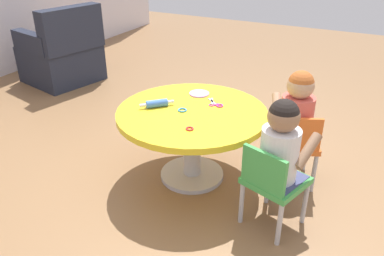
% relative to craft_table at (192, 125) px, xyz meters
% --- Properties ---
extents(ground_plane, '(10.00, 10.00, 0.00)m').
position_rel_craft_table_xyz_m(ground_plane, '(0.00, 0.00, -0.40)').
color(ground_plane, olive).
extents(craft_table, '(0.98, 0.98, 0.51)m').
position_rel_craft_table_xyz_m(craft_table, '(0.00, 0.00, 0.00)').
color(craft_table, silver).
rests_on(craft_table, ground).
extents(child_chair_left, '(0.38, 0.38, 0.54)m').
position_rel_craft_table_xyz_m(child_chair_left, '(-0.24, -0.63, -0.10)').
color(child_chair_left, '#B7B7BC').
rests_on(child_chair_left, ground).
extents(seated_child_left, '(0.41, 0.36, 0.51)m').
position_rel_craft_table_xyz_m(seated_child_left, '(-0.20, -0.64, 0.13)').
color(seated_child_left, '#3F4772').
rests_on(seated_child_left, ground).
extents(child_chair_right, '(0.40, 0.40, 0.54)m').
position_rel_craft_table_xyz_m(child_chair_right, '(0.24, -0.63, -0.10)').
color(child_chair_right, '#B7B7BC').
rests_on(child_chair_right, ground).
extents(seated_child_right, '(0.43, 0.39, 0.51)m').
position_rel_craft_table_xyz_m(seated_child_right, '(0.28, -0.61, 0.13)').
color(seated_child_right, '#3F4772').
rests_on(seated_child_right, ground).
extents(armchair_dark, '(0.84, 0.85, 0.85)m').
position_rel_craft_table_xyz_m(armchair_dark, '(1.04, 2.15, -0.09)').
color(armchair_dark, '#232838').
rests_on(armchair_dark, ground).
extents(rolling_pin, '(0.18, 0.18, 0.05)m').
position_rel_craft_table_xyz_m(rolling_pin, '(-0.06, 0.23, 0.13)').
color(rolling_pin, '#3F72CC').
rests_on(rolling_pin, craft_table).
extents(craft_scissors, '(0.14, 0.12, 0.01)m').
position_rel_craft_table_xyz_m(craft_scissors, '(0.16, -0.08, 0.11)').
color(craft_scissors, silver).
rests_on(craft_scissors, craft_table).
extents(playdough_blob_0, '(0.14, 0.14, 0.01)m').
position_rel_craft_table_xyz_m(playdough_blob_0, '(0.27, 0.08, 0.11)').
color(playdough_blob_0, '#CC99E5').
rests_on(playdough_blob_0, craft_table).
extents(cookie_cutter_0, '(0.05, 0.05, 0.01)m').
position_rel_craft_table_xyz_m(cookie_cutter_0, '(0.14, -0.13, 0.11)').
color(cookie_cutter_0, '#D83FA5').
rests_on(cookie_cutter_0, craft_table).
extents(cookie_cutter_1, '(0.05, 0.05, 0.01)m').
position_rel_craft_table_xyz_m(cookie_cutter_1, '(-0.24, -0.11, 0.11)').
color(cookie_cutter_1, red).
rests_on(cookie_cutter_1, craft_table).
extents(cookie_cutter_2, '(0.06, 0.06, 0.01)m').
position_rel_craft_table_xyz_m(cookie_cutter_2, '(-0.03, 0.05, 0.11)').
color(cookie_cutter_2, '#3F99D8').
rests_on(cookie_cutter_2, craft_table).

